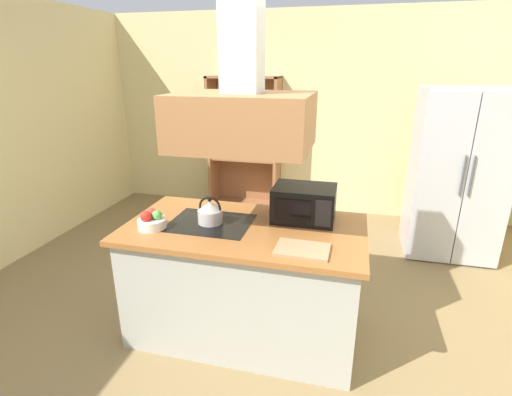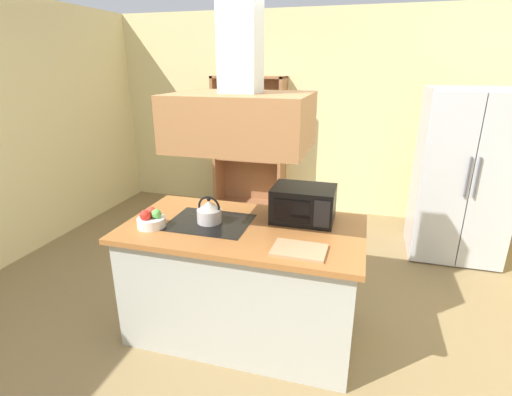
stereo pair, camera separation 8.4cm
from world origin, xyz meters
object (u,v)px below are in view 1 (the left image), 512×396
cutting_board (302,249)px  fruit_bowl (152,221)px  dish_cabinet (245,152)px  kettle (210,212)px  microwave (304,203)px  refrigerator (456,174)px

cutting_board → fruit_bowl: bearing=175.4°
fruit_bowl → cutting_board: bearing=-4.6°
dish_cabinet → kettle: bearing=-79.6°
cutting_board → dish_cabinet: bearing=112.3°
dish_cabinet → microwave: bearing=-64.8°
cutting_board → microwave: (-0.06, 0.52, 0.12)m
cutting_board → fruit_bowl: fruit_bowl is taller
fruit_bowl → microwave: bearing=22.5°
refrigerator → cutting_board: refrigerator is taller
microwave → fruit_bowl: 1.12m
dish_cabinet → microwave: 2.72m
refrigerator → microwave: 2.19m
microwave → fruit_bowl: microwave is taller
dish_cabinet → fruit_bowl: size_ratio=9.22×
kettle → fruit_bowl: bearing=-153.2°
kettle → cutting_board: size_ratio=0.60×
dish_cabinet → fruit_bowl: dish_cabinet is taller
microwave → fruit_bowl: (-1.04, -0.43, -0.08)m
refrigerator → kettle: refrigerator is taller
refrigerator → microwave: refrigerator is taller
dish_cabinet → microwave: dish_cabinet is taller
kettle → cutting_board: bearing=-21.0°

